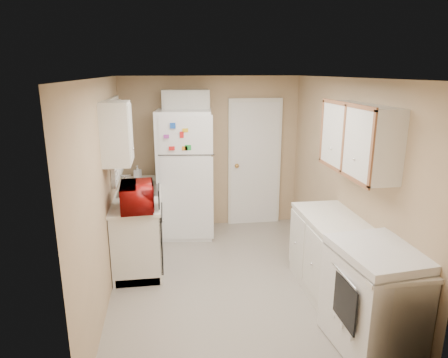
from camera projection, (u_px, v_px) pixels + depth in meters
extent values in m
plane|color=#B0A69B|center=(230.00, 280.00, 4.87)|extent=(3.80, 3.80, 0.00)
plane|color=white|center=(231.00, 78.00, 4.23)|extent=(3.80, 3.80, 0.00)
plane|color=tan|center=(104.00, 191.00, 4.35)|extent=(3.80, 3.80, 0.00)
plane|color=tan|center=(346.00, 181.00, 4.75)|extent=(3.80, 3.80, 0.00)
plane|color=tan|center=(211.00, 153.00, 6.36)|extent=(2.80, 2.80, 0.00)
plane|color=tan|center=(275.00, 263.00, 2.74)|extent=(2.80, 2.80, 0.00)
cube|color=silver|center=(140.00, 224.00, 5.45)|extent=(0.60, 1.80, 0.90)
cube|color=black|center=(161.00, 237.00, 4.91)|extent=(0.03, 0.58, 0.72)
cube|color=gray|center=(139.00, 192.00, 5.49)|extent=(0.54, 0.74, 0.16)
imported|color=maroon|center=(137.00, 197.00, 4.65)|extent=(0.57, 0.34, 0.37)
imported|color=white|center=(138.00, 172.00, 5.99)|extent=(0.12, 0.12, 0.20)
cube|color=silver|center=(116.00, 139.00, 5.26)|extent=(0.10, 0.98, 1.08)
cube|color=silver|center=(116.00, 133.00, 4.43)|extent=(0.30, 0.45, 0.70)
cube|color=white|center=(186.00, 173.00, 6.08)|extent=(0.88, 0.86, 1.93)
cube|color=silver|center=(185.00, 103.00, 5.95)|extent=(0.70, 0.30, 0.40)
cube|color=white|center=(254.00, 163.00, 6.47)|extent=(0.86, 0.06, 2.08)
cube|color=silver|center=(347.00, 273.00, 4.14)|extent=(0.60, 2.00, 0.90)
cube|color=white|center=(375.00, 298.00, 3.58)|extent=(0.75, 0.88, 1.00)
cube|color=silver|center=(359.00, 139.00, 4.09)|extent=(0.30, 1.20, 0.70)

